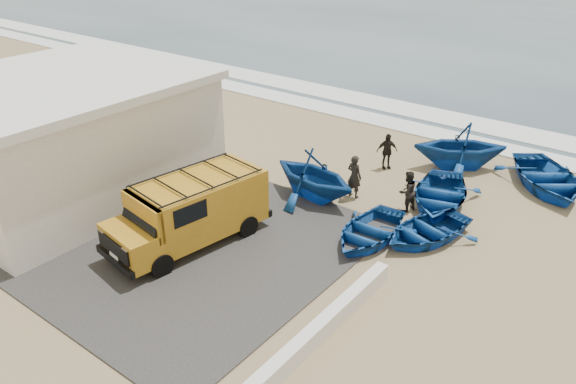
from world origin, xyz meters
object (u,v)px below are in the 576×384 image
Objects in this scene: boat_mid_right at (439,195)px; boat_far_right at (547,178)px; boat_near_left at (369,231)px; building at (61,135)px; boat_near_right at (426,230)px; boat_far_left at (460,146)px; van at (192,209)px; parapet at (324,326)px; fisherman_middle at (407,191)px; fisherman_front at (354,176)px; boat_mid_left at (313,175)px; fisherman_back at (387,151)px.

boat_mid_right is 4.65m from boat_far_right.
boat_mid_right is 0.91× the size of boat_far_right.
boat_near_left is 3.76m from boat_mid_right.
building is 2.77× the size of boat_near_right.
boat_far_left is at bearing 146.78° from boat_far_right.
van is at bearing -144.08° from boat_near_left.
parapet is at bearing -136.40° from boat_far_right.
fisherman_middle is (4.47, 6.08, -0.44)m from van.
fisherman_front is at bearing -63.98° from fisherman_middle.
building is 12.81m from fisherman_middle.
boat_near_left is at bearing -118.20° from boat_mid_right.
boat_mid_left is at bearing 84.10° from van.
van is at bearing -124.13° from boat_near_right.
boat_far_left is 4.68m from fisherman_middle.
boat_near_left is at bearing 47.14° from van.
fisherman_front reaches higher than boat_mid_right.
boat_near_right is at bearing 36.82° from boat_near_left.
van reaches higher than boat_mid_right.
boat_far_right is at bearing 37.24° from building.
boat_far_right is at bearing 62.72° from boat_near_left.
boat_near_right is 0.94× the size of boat_mid_left.
boat_mid_right is at bearing 165.37° from fisherman_middle.
boat_mid_left reaches higher than fisherman_back.
boat_mid_right is at bearing -74.84° from fisherman_back.
boat_far_right is (3.45, 0.20, -0.53)m from boat_far_left.
van reaches higher than boat_mid_left.
boat_far_left is 2.25× the size of fisherman_front.
boat_near_left is at bearing -151.68° from boat_far_right.
fisherman_back is (-3.73, 10.05, 0.48)m from parapet.
boat_mid_right is (5.23, 7.18, -0.78)m from van.
fisherman_front is at bearing 128.32° from boat_near_left.
fisherman_middle is at bearing -60.73° from boat_mid_left.
fisherman_front is 1.10× the size of fisherman_middle.
fisherman_middle reaches higher than parapet.
boat_near_right is at bearing -84.07° from boat_mid_left.
boat_mid_left is 0.97× the size of boat_far_left.
boat_far_left is 0.85× the size of boat_far_right.
van is 7.56m from fisherman_middle.
van reaches higher than fisherman_back.
boat_mid_right is 1.38m from fisherman_middle.
fisherman_back is at bearing 134.52° from boat_mid_right.
boat_mid_right is at bearing 62.93° from van.
boat_near_right is 2.59m from boat_mid_right.
boat_mid_right is at bearing 122.60° from boat_near_right.
parapet is 12.27m from boat_far_right.
parapet is at bearing -27.90° from boat_far_left.
fisherman_front reaches higher than boat_near_left.
van reaches higher than boat_far_right.
boat_mid_right is at bearing -162.28° from boat_far_right.
boat_far_right is (2.04, 6.28, 0.10)m from boat_near_right.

